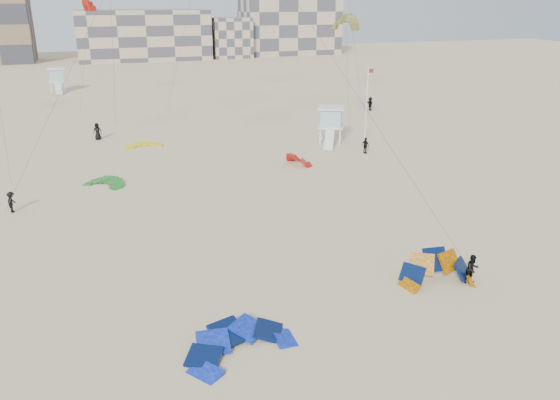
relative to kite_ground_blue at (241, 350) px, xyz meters
name	(u,v)px	position (x,y,z in m)	size (l,w,h in m)	color
ground	(233,391)	(-0.97, -2.53, 0.00)	(320.00, 320.00, 0.00)	#CAB587
kite_ground_blue	(241,350)	(0.00, 0.00, 0.00)	(4.93, 5.06, 1.20)	blue
kite_ground_orange	(437,283)	(11.66, 2.31, 0.00)	(4.30, 3.06, 2.93)	#FC8800
kite_ground_green	(105,185)	(-4.71, 25.56, 0.00)	(3.32, 3.47, 0.81)	#247E24
kite_ground_red_far	(298,164)	(12.54, 25.98, 0.00)	(2.82, 2.39, 1.75)	#B41006
kite_ground_yellow	(144,146)	(-0.42, 37.37, 0.00)	(3.48, 3.65, 0.46)	#FDFC10
kitesurfer_b	(472,269)	(13.41, 1.78, 0.82)	(0.80, 0.62, 1.64)	black
kitesurfer_c	(12,202)	(-11.25, 21.27, 0.78)	(1.00, 0.58, 1.56)	black
kitesurfer_d	(366,145)	(20.25, 27.40, 0.81)	(0.94, 0.39, 1.61)	black
kitesurfer_e	(97,131)	(-4.81, 41.99, 0.92)	(0.90, 0.59, 1.85)	black
kitesurfer_f	(370,104)	(31.23, 47.33, 0.93)	(1.72, 0.55, 1.86)	black
kite_fly_olive	(346,24)	(20.99, 34.53, 12.07)	(4.18, 8.42, 12.31)	olive
kite_fly_red	(89,6)	(-3.97, 64.72, 13.59)	(4.75, 14.25, 14.04)	#B41006
lifeguard_tower_near	(331,125)	(18.80, 32.61, 1.89)	(3.64, 5.71, 3.81)	white
lifeguard_tower_far	(57,80)	(-10.10, 78.43, 1.90)	(2.91, 5.34, 3.84)	white
flagpole	(367,103)	(22.48, 31.85, 4.19)	(0.65, 0.10, 7.98)	white
condo_mid	(143,35)	(9.03, 127.47, 6.00)	(32.00, 16.00, 12.00)	tan
condo_east	(289,24)	(49.03, 129.47, 8.00)	(26.00, 14.00, 16.00)	tan
condo_fill_right	(230,38)	(31.03, 125.47, 5.00)	(10.00, 10.00, 10.00)	tan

